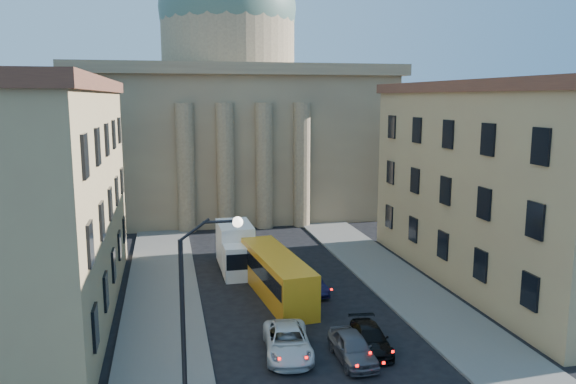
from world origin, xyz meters
name	(u,v)px	position (x,y,z in m)	size (l,w,h in m)	color
sidewalk_left	(162,330)	(-8.50, 18.00, 0.07)	(5.00, 60.00, 0.15)	#625F5A
sidewalk_right	(429,307)	(8.50, 18.00, 0.07)	(5.00, 60.00, 0.15)	#625F5A
church	(230,111)	(0.00, 55.47, 11.88)	(68.02, 28.76, 36.60)	#7B634B
building_left	(14,200)	(-17.00, 22.00, 7.42)	(11.60, 26.60, 14.70)	tan
building_right	(516,182)	(17.00, 22.00, 7.42)	(11.60, 26.60, 14.70)	tan
street_lamp	(196,304)	(-6.97, 8.00, 5.29)	(2.62, 0.44, 8.83)	black
car_left_mid	(288,342)	(-1.95, 13.41, 0.72)	(2.39, 5.19, 1.44)	silver
car_right_mid	(370,339)	(2.56, 13.03, 0.64)	(1.78, 4.38, 1.27)	black
car_right_far	(352,347)	(1.20, 12.02, 0.73)	(1.73, 4.30, 1.46)	#4F4F54
car_right_distant	(310,284)	(1.59, 22.43, 0.67)	(1.43, 4.09, 1.35)	black
city_bus	(276,274)	(-0.80, 22.27, 1.60)	(3.46, 10.74, 2.97)	orange
box_truck	(236,249)	(-2.73, 28.78, 1.69)	(2.65, 6.54, 3.58)	silver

